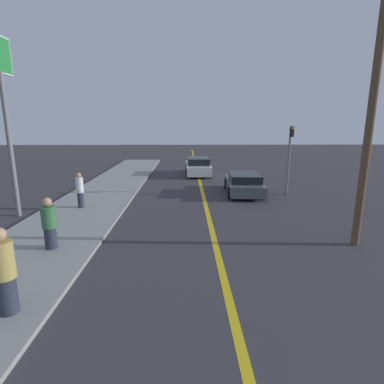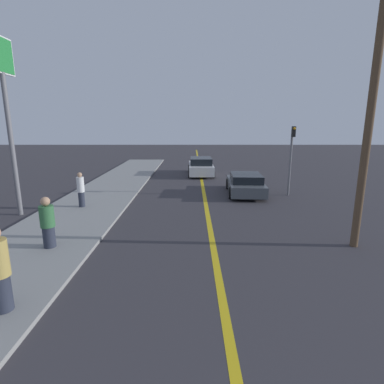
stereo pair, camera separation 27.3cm
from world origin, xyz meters
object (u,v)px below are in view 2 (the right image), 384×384
at_px(car_ahead_center, 201,167).
at_px(roadside_sign, 5,88).
at_px(car_near_right_lane, 246,184).
at_px(pedestrian_by_sign, 81,190).
at_px(utility_pole, 369,127).
at_px(pedestrian_far_standing, 48,223).
at_px(traffic_light, 292,153).

relative_size(car_ahead_center, roadside_sign, 0.60).
relative_size(car_near_right_lane, pedestrian_by_sign, 2.61).
height_order(pedestrian_by_sign, utility_pole, utility_pole).
xyz_separation_m(car_near_right_lane, pedestrian_far_standing, (-7.47, -7.82, 0.33)).
distance_m(car_ahead_center, pedestrian_by_sign, 11.29).
bearing_deg(car_near_right_lane, traffic_light, -6.69).
xyz_separation_m(pedestrian_far_standing, roadside_sign, (-3.05, 3.78, 4.39)).
height_order(pedestrian_far_standing, pedestrian_by_sign, pedestrian_by_sign).
xyz_separation_m(car_near_right_lane, car_ahead_center, (-2.33, 6.54, 0.08)).
bearing_deg(pedestrian_far_standing, traffic_light, 37.10).
distance_m(car_ahead_center, pedestrian_far_standing, 15.26).
xyz_separation_m(pedestrian_by_sign, utility_pole, (10.38, -4.36, 2.87)).
distance_m(roadside_sign, utility_pole, 13.30).
relative_size(car_ahead_center, utility_pole, 0.57).
xyz_separation_m(car_ahead_center, roadside_sign, (-8.18, -10.58, 4.64)).
bearing_deg(roadside_sign, traffic_light, 15.76).
bearing_deg(pedestrian_far_standing, roadside_sign, 128.86).
relative_size(pedestrian_far_standing, pedestrian_by_sign, 1.00).
bearing_deg(utility_pole, traffic_light, 89.20).
xyz_separation_m(pedestrian_far_standing, utility_pole, (9.70, 0.33, 2.89)).
height_order(car_near_right_lane, pedestrian_by_sign, pedestrian_by_sign).
relative_size(car_near_right_lane, utility_pole, 0.55).
bearing_deg(traffic_light, pedestrian_far_standing, -142.90).
relative_size(pedestrian_by_sign, traffic_light, 0.43).
xyz_separation_m(car_ahead_center, pedestrian_far_standing, (-5.13, -14.36, 0.25)).
bearing_deg(car_near_right_lane, utility_pole, -70.12).
height_order(car_near_right_lane, traffic_light, traffic_light).
bearing_deg(traffic_light, pedestrian_by_sign, -165.42).
distance_m(pedestrian_by_sign, traffic_light, 10.92).
bearing_deg(utility_pole, pedestrian_far_standing, -178.06).
xyz_separation_m(traffic_light, utility_pole, (-0.10, -7.08, 1.47)).
bearing_deg(roadside_sign, pedestrian_far_standing, -51.14).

